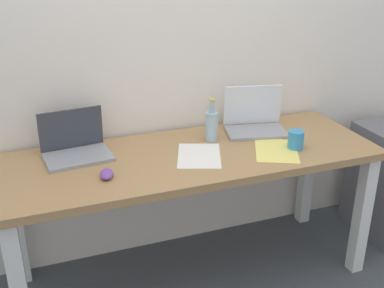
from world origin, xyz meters
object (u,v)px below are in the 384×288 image
(desk, at_px, (192,171))
(laptop_left, at_px, (76,147))
(beer_bottle, at_px, (212,125))
(computer_mouse, at_px, (107,174))
(laptop_right, at_px, (255,121))
(coffee_mug, at_px, (296,140))

(desk, bearing_deg, laptop_left, 163.54)
(beer_bottle, bearing_deg, desk, -142.44)
(computer_mouse, bearing_deg, laptop_left, 122.42)
(laptop_left, distance_m, laptop_right, 0.98)
(beer_bottle, bearing_deg, laptop_left, 176.41)
(desk, distance_m, computer_mouse, 0.48)
(desk, relative_size, coffee_mug, 19.95)
(desk, xyz_separation_m, laptop_left, (-0.55, 0.16, 0.15))
(coffee_mug, bearing_deg, computer_mouse, 179.28)
(desk, relative_size, laptop_left, 5.61)
(laptop_right, xyz_separation_m, beer_bottle, (-0.28, -0.04, 0.03))
(beer_bottle, relative_size, computer_mouse, 2.32)
(computer_mouse, xyz_separation_m, coffee_mug, (0.97, -0.01, 0.03))
(desk, distance_m, coffee_mug, 0.55)
(desk, distance_m, laptop_left, 0.59)
(laptop_left, height_order, beer_bottle, beer_bottle)
(laptop_left, bearing_deg, desk, -16.46)
(laptop_right, height_order, beer_bottle, laptop_right)
(laptop_right, bearing_deg, laptop_left, -179.98)
(beer_bottle, relative_size, coffee_mug, 2.44)
(desk, xyz_separation_m, coffee_mug, (0.52, -0.13, 0.15))
(desk, bearing_deg, computer_mouse, -165.74)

